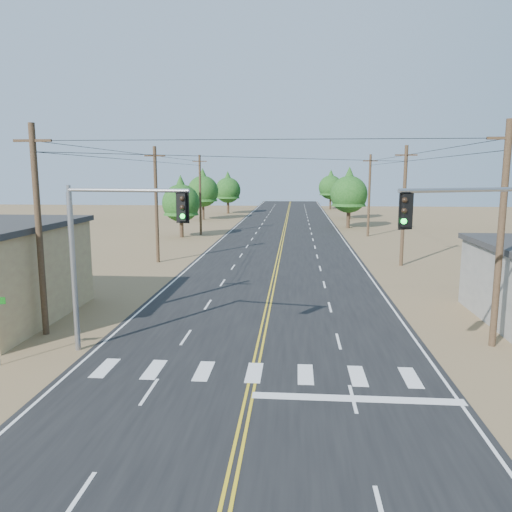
# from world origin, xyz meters

# --- Properties ---
(ground) EXTENTS (220.00, 220.00, 0.00)m
(ground) POSITION_xyz_m (0.00, 0.00, 0.00)
(ground) COLOR olive
(ground) RESTS_ON ground
(road) EXTENTS (15.00, 200.00, 0.02)m
(road) POSITION_xyz_m (0.00, 30.00, 0.01)
(road) COLOR black
(road) RESTS_ON ground
(utility_pole_left_near) EXTENTS (1.80, 0.30, 10.00)m
(utility_pole_left_near) POSITION_xyz_m (-10.50, 12.00, 5.12)
(utility_pole_left_near) COLOR #4C3826
(utility_pole_left_near) RESTS_ON ground
(utility_pole_left_mid) EXTENTS (1.80, 0.30, 10.00)m
(utility_pole_left_mid) POSITION_xyz_m (-10.50, 32.00, 5.12)
(utility_pole_left_mid) COLOR #4C3826
(utility_pole_left_mid) RESTS_ON ground
(utility_pole_left_far) EXTENTS (1.80, 0.30, 10.00)m
(utility_pole_left_far) POSITION_xyz_m (-10.50, 52.00, 5.12)
(utility_pole_left_far) COLOR #4C3826
(utility_pole_left_far) RESTS_ON ground
(utility_pole_right_near) EXTENTS (1.80, 0.30, 10.00)m
(utility_pole_right_near) POSITION_xyz_m (10.50, 12.00, 5.12)
(utility_pole_right_near) COLOR #4C3826
(utility_pole_right_near) RESTS_ON ground
(utility_pole_right_mid) EXTENTS (1.80, 0.30, 10.00)m
(utility_pole_right_mid) POSITION_xyz_m (10.50, 32.00, 5.12)
(utility_pole_right_mid) COLOR #4C3826
(utility_pole_right_mid) RESTS_ON ground
(utility_pole_right_far) EXTENTS (1.80, 0.30, 10.00)m
(utility_pole_right_far) POSITION_xyz_m (10.50, 52.00, 5.12)
(utility_pole_right_far) COLOR #4C3826
(utility_pole_right_far) RESTS_ON ground
(signal_mast_left) EXTENTS (5.48, 1.27, 7.24)m
(signal_mast_left) POSITION_xyz_m (-6.46, 9.73, 4.86)
(signal_mast_left) COLOR gray
(signal_mast_left) RESTS_ON ground
(signal_mast_right) EXTENTS (6.20, 3.07, 7.35)m
(signal_mast_right) POSITION_xyz_m (9.20, 8.56, 5.02)
(signal_mast_right) COLOR gray
(signal_mast_right) RESTS_ON ground
(tree_left_near) EXTENTS (4.54, 4.54, 7.57)m
(tree_left_near) POSITION_xyz_m (-12.33, 49.17, 4.62)
(tree_left_near) COLOR #3F2D1E
(tree_left_near) RESTS_ON ground
(tree_left_mid) EXTENTS (5.18, 5.18, 8.63)m
(tree_left_mid) POSITION_xyz_m (-14.00, 72.62, 5.28)
(tree_left_mid) COLOR #3F2D1E
(tree_left_mid) RESTS_ON ground
(tree_left_far) EXTENTS (4.91, 4.91, 8.18)m
(tree_left_far) POSITION_xyz_m (-11.58, 85.79, 5.00)
(tree_left_far) COLOR #3F2D1E
(tree_left_far) RESTS_ON ground
(tree_right_near) EXTENTS (5.22, 5.22, 8.69)m
(tree_right_near) POSITION_xyz_m (9.00, 61.31, 5.32)
(tree_right_near) COLOR #3F2D1E
(tree_right_near) RESTS_ON ground
(tree_right_mid) EXTENTS (4.77, 4.77, 7.95)m
(tree_right_mid) POSITION_xyz_m (10.72, 76.21, 4.86)
(tree_right_mid) COLOR #3F2D1E
(tree_right_mid) RESTS_ON ground
(tree_right_far) EXTENTS (5.15, 5.15, 8.58)m
(tree_right_far) POSITION_xyz_m (9.00, 99.33, 5.25)
(tree_right_far) COLOR #3F2D1E
(tree_right_far) RESTS_ON ground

